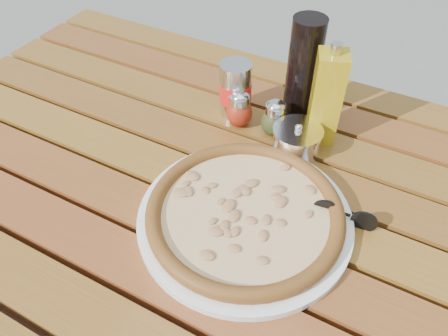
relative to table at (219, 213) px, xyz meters
The scene contains 10 objects.
table is the anchor object (origin of this frame).
plate 0.12m from the table, 32.71° to the right, with size 0.36×0.36×0.01m, color white.
pizza 0.13m from the table, 32.71° to the right, with size 0.43×0.43×0.03m.
pepper_shaker 0.22m from the table, 105.21° to the left, with size 0.07×0.07×0.08m.
oregano_shaker 0.22m from the table, 81.41° to the left, with size 0.06×0.06×0.08m.
dark_bottle 0.33m from the table, 79.84° to the left, with size 0.07×0.07×0.22m, color black.
soda_can 0.26m from the table, 109.49° to the left, with size 0.08×0.08×0.12m.
olive_oil_cruet 0.30m from the table, 62.55° to the left, with size 0.07×0.07×0.21m.
parmesan_tin 0.20m from the table, 59.45° to the left, with size 0.10×0.10×0.07m.
sunglasses 0.24m from the table, ahead, with size 0.11×0.03×0.04m.
Camera 1 is at (0.26, -0.47, 1.33)m, focal length 35.00 mm.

